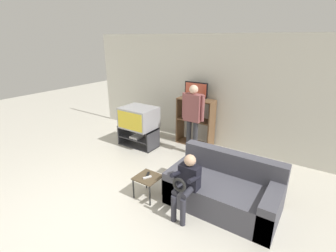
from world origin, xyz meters
The scene contains 12 objects.
ground_plane centered at (0.00, 0.00, 0.00)m, with size 18.00×18.00×0.00m, color beige.
wall_back centered at (0.00, 3.52, 1.30)m, with size 6.40×0.06×2.60m.
tv_stand centered at (-1.06, 2.41, 0.24)m, with size 0.95×0.47×0.48m.
television_main centered at (-1.03, 2.42, 0.72)m, with size 0.80×0.66×0.49m.
media_shelf centered at (0.04, 3.26, 0.59)m, with size 0.89×0.37×1.15m.
television_flat centered at (0.02, 3.27, 1.34)m, with size 0.58×0.20×0.39m.
snack_table centered at (0.41, 0.92, 0.32)m, with size 0.39×0.39×0.38m.
remote_control_black centered at (0.38, 0.97, 0.39)m, with size 0.04×0.14×0.02m, color black.
remote_control_white centered at (0.43, 0.89, 0.39)m, with size 0.04×0.14×0.02m, color silver.
couch centered at (1.53, 1.42, 0.27)m, with size 1.66×0.92×0.79m.
person_standing_adult centered at (0.24, 2.75, 0.96)m, with size 0.53×0.20×1.58m.
person_seated_child centered at (1.15, 0.89, 0.57)m, with size 0.33×0.43×0.96m.
Camera 1 is at (2.60, -1.75, 2.51)m, focal length 26.00 mm.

